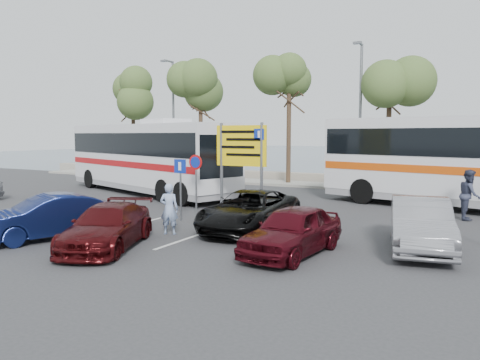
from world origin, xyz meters
The scene contains 22 objects.
ground centered at (0.00, 0.00, 0.00)m, with size 120.00×120.00×0.00m, color #313234.
kerb_strip centered at (0.00, 14.00, 0.07)m, with size 44.00×2.40×0.15m, color #99968B.
seawall centered at (0.00, 16.00, 0.30)m, with size 48.00×0.80×0.60m, color gray.
sea centered at (0.00, 60.00, 0.01)m, with size 140.00×140.00×0.00m, color #38475A.
tree_far_left centered at (-14.00, 14.00, 6.33)m, with size 3.20×3.20×7.60m.
tree_left centered at (-8.00, 14.00, 6.00)m, with size 3.20×3.20×7.20m.
tree_mid centered at (-1.50, 14.00, 6.65)m, with size 3.20×3.20×8.00m.
tree_right centered at (4.50, 14.00, 6.17)m, with size 3.20×3.20×7.40m.
street_lamp_left centered at (-10.00, 13.52, 4.60)m, with size 0.45×1.15×8.01m.
street_lamp_right centered at (3.00, 13.52, 4.60)m, with size 0.45×1.15×8.01m.
direction_sign centered at (1.00, 3.20, 2.43)m, with size 2.20×0.12×3.60m.
sign_no_stop centered at (-0.60, 2.38, 1.58)m, with size 0.60×0.08×2.35m.
sign_parking centered at (-0.20, 0.79, 1.47)m, with size 0.50×0.07×2.25m.
lane_markings centered at (-1.14, -1.00, 0.00)m, with size 12.02×4.20×0.01m, color silver, non-canonical shape.
coach_bus_left centered at (-6.50, 6.50, 1.81)m, with size 12.71×6.68×3.91m.
car_blue centered at (-2.00, -3.50, 0.66)m, with size 1.41×4.03×1.33m, color #101B4C.
car_maroon centered at (0.40, -3.50, 0.60)m, with size 1.67×4.11×1.19m, color #430B0D.
car_red centered at (5.20, -1.73, 0.64)m, with size 1.51×3.76×1.28m, color #470A12.
suv_black centered at (2.80, 0.48, 0.66)m, with size 2.17×4.71×1.31m, color black.
car_silver_b centered at (8.07, 0.42, 0.71)m, with size 1.50×4.29×1.41m, color #97979C.
pedestrian_near centered at (0.85, -1.27, 0.81)m, with size 0.59×0.39×1.62m, color #92AAD4.
pedestrian_far centered at (9.02, 6.05, 0.93)m, with size 0.91×0.71×1.86m, color #353A50.
Camera 1 is at (9.76, -12.97, 3.15)m, focal length 35.00 mm.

